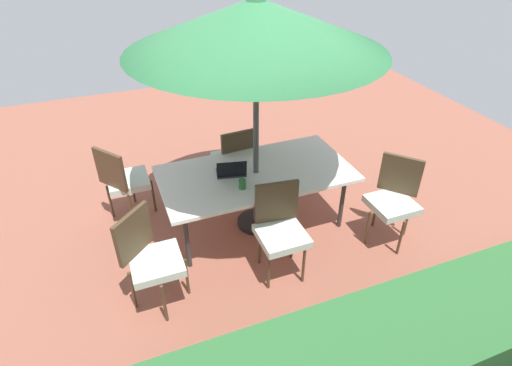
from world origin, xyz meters
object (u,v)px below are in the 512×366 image
(chair_north, at_px, (280,227))
(cup, at_px, (242,184))
(dining_table, at_px, (256,175))
(patio_umbrella, at_px, (256,26))
(chair_northwest, at_px, (394,197))
(laptop, at_px, (231,171))
(chair_northeast, at_px, (150,256))
(chair_south, at_px, (234,158))
(chair_southeast, at_px, (123,179))

(chair_north, height_order, cup, chair_north)
(dining_table, xyz_separation_m, patio_umbrella, (0.00, 0.00, 1.60))
(chair_northwest, distance_m, laptop, 1.79)
(chair_northeast, relative_size, laptop, 2.68)
(dining_table, height_order, cup, cup)
(chair_northeast, height_order, chair_north, same)
(chair_northwest, height_order, chair_south, same)
(patio_umbrella, distance_m, chair_southeast, 2.33)
(patio_umbrella, xyz_separation_m, chair_southeast, (1.38, -0.70, -1.74))
(patio_umbrella, distance_m, chair_north, 1.90)
(dining_table, bearing_deg, cup, 44.58)
(chair_south, bearing_deg, laptop, 64.79)
(patio_umbrella, height_order, chair_southeast, patio_umbrella)
(laptop, bearing_deg, chair_south, -98.46)
(chair_north, bearing_deg, chair_northeast, -175.32)
(chair_northwest, bearing_deg, patio_umbrella, -160.88)
(chair_southeast, height_order, laptop, chair_southeast)
(dining_table, height_order, laptop, laptop)
(patio_umbrella, height_order, chair_northeast, patio_umbrella)
(chair_north, bearing_deg, chair_southeast, 139.95)
(chair_south, height_order, chair_southeast, same)
(chair_northwest, xyz_separation_m, laptop, (1.59, -0.79, 0.23))
(dining_table, distance_m, chair_southeast, 1.55)
(dining_table, height_order, patio_umbrella, patio_umbrella)
(cup, bearing_deg, chair_northeast, 23.51)
(chair_northwest, bearing_deg, cup, -149.20)
(patio_umbrella, xyz_separation_m, chair_south, (0.02, -0.68, -1.74))
(dining_table, distance_m, patio_umbrella, 1.60)
(dining_table, xyz_separation_m, chair_north, (0.04, 0.76, -0.14))
(chair_north, relative_size, cup, 9.56)
(chair_southeast, bearing_deg, laptop, -157.17)
(chair_south, distance_m, chair_southeast, 1.36)
(patio_umbrella, xyz_separation_m, chair_northwest, (-1.32, 0.75, -1.74))
(chair_northeast, relative_size, chair_northwest, 1.00)
(dining_table, height_order, chair_north, chair_north)
(laptop, bearing_deg, patio_umbrella, -175.87)
(chair_northeast, bearing_deg, chair_north, -45.43)
(laptop, relative_size, cup, 3.57)
(chair_northwest, xyz_separation_m, chair_north, (1.36, 0.01, 0.00))
(chair_south, bearing_deg, chair_north, 85.22)
(chair_south, relative_size, laptop, 2.68)
(patio_umbrella, height_order, laptop, patio_umbrella)
(laptop, bearing_deg, chair_southeast, -17.93)
(chair_south, xyz_separation_m, cup, (0.22, 0.93, 0.24))
(patio_umbrella, xyz_separation_m, chair_northeast, (1.30, 0.70, -1.74))
(chair_northwest, bearing_deg, dining_table, -160.88)
(patio_umbrella, distance_m, chair_northeast, 2.28)
(dining_table, bearing_deg, patio_umbrella, 0.00)
(patio_umbrella, height_order, cup, patio_umbrella)
(chair_northwest, xyz_separation_m, chair_south, (1.35, -1.43, 0.00))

